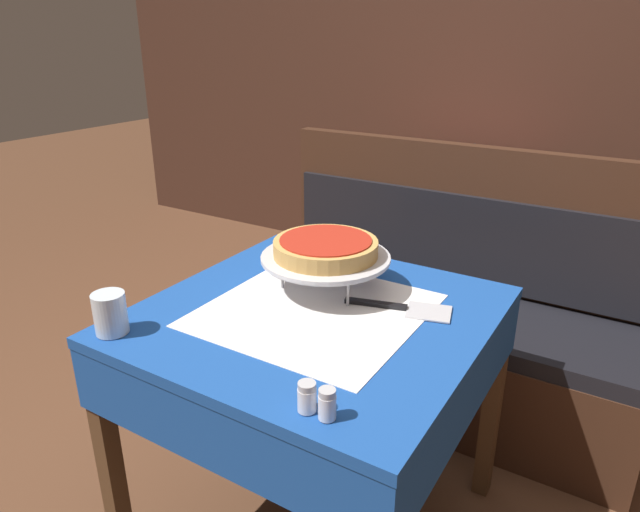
% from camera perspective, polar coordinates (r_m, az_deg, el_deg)
% --- Properties ---
extents(dining_table_front, '(0.87, 0.87, 0.74)m').
position_cam_1_polar(dining_table_front, '(1.57, -0.51, -9.12)').
color(dining_table_front, '#194799').
rests_on(dining_table_front, ground_plane).
extents(dining_table_rear, '(0.74, 0.74, 0.75)m').
position_cam_1_polar(dining_table_rear, '(3.06, 12.61, 6.10)').
color(dining_table_rear, red).
rests_on(dining_table_rear, ground_plane).
extents(booth_bench, '(1.52, 0.51, 1.02)m').
position_cam_1_polar(booth_bench, '(2.35, 11.78, -7.39)').
color(booth_bench, '#3D2316').
rests_on(booth_bench, ground_plane).
extents(back_wall_panel, '(6.00, 0.04, 2.40)m').
position_cam_1_polar(back_wall_panel, '(3.44, 20.38, 16.67)').
color(back_wall_panel, '#3D2319').
rests_on(back_wall_panel, ground_plane).
extents(pizza_pan_stand, '(0.36, 0.36, 0.10)m').
position_cam_1_polar(pizza_pan_stand, '(1.60, 0.56, -0.27)').
color(pizza_pan_stand, '#ADADB2').
rests_on(pizza_pan_stand, dining_table_front).
extents(deep_dish_pizza, '(0.29, 0.29, 0.05)m').
position_cam_1_polar(deep_dish_pizza, '(1.58, 0.57, 0.87)').
color(deep_dish_pizza, tan).
rests_on(deep_dish_pizza, pizza_pan_stand).
extents(pizza_server, '(0.29, 0.13, 0.01)m').
position_cam_1_polar(pizza_server, '(1.53, 8.31, -5.17)').
color(pizza_server, '#BCBCC1').
rests_on(pizza_server, dining_table_front).
extents(water_glass_near, '(0.08, 0.08, 0.10)m').
position_cam_1_polar(water_glass_near, '(1.47, -20.25, -5.39)').
color(water_glass_near, silver).
rests_on(water_glass_near, dining_table_front).
extents(salt_shaker, '(0.04, 0.04, 0.06)m').
position_cam_1_polar(salt_shaker, '(1.13, -1.31, -13.90)').
color(salt_shaker, silver).
rests_on(salt_shaker, dining_table_front).
extents(pepper_shaker, '(0.04, 0.04, 0.06)m').
position_cam_1_polar(pepper_shaker, '(1.11, 0.72, -14.59)').
color(pepper_shaker, silver).
rests_on(pepper_shaker, dining_table_front).
extents(condiment_caddy, '(0.15, 0.15, 0.15)m').
position_cam_1_polar(condiment_caddy, '(3.02, 15.03, 8.68)').
color(condiment_caddy, black).
rests_on(condiment_caddy, dining_table_rear).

